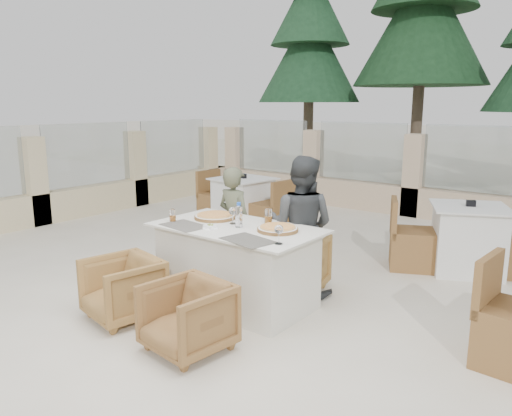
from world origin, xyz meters
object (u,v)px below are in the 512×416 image
Objects in this scene: pizza_right at (278,229)px; wine_glass_centre at (233,214)px; wine_glass_corner at (279,233)px; armchair_near_left at (123,289)px; dining_table at (237,266)px; diner_left at (235,223)px; bg_table_b at (468,239)px; bg_table_a at (243,203)px; water_bottle at (239,215)px; beer_glass_left at (173,215)px; beer_glass_right at (268,216)px; pizza_left at (215,216)px; armchair_far_right at (293,264)px; diner_right at (301,226)px; armchair_near_right at (187,317)px; olive_dish at (210,226)px; armchair_far_left at (246,248)px.

wine_glass_centre is (-0.51, -0.03, 0.07)m from pizza_right.
armchair_near_left is at bearing -152.41° from wine_glass_corner.
dining_table is 0.49m from wine_glass_centre.
diner_left is 0.76× the size of bg_table_b.
diner_left is at bearing -46.80° from bg_table_a.
water_bottle is at bearing -45.27° from bg_table_a.
beer_glass_left is at bearing -151.28° from wine_glass_centre.
wine_glass_centre is 0.11× the size of bg_table_a.
dining_table is 11.04× the size of beer_glass_right.
wine_glass_centre is 1.49× the size of beer_glass_left.
pizza_left reaches higher than bg_table_a.
pizza_right is 0.72m from armchair_far_right.
diner_right reaches higher than beer_glass_left.
beer_glass_left is 1.31m from armchair_near_right.
bg_table_a is (-2.31, 2.33, -0.41)m from pizza_right.
wine_glass_corner reaches higher than armchair_far_right.
bg_table_a is (-1.76, 2.64, -0.41)m from olive_dish.
dining_table is 2.63× the size of armchair_near_right.
beer_glass_right is at bearing 102.95° from armchair_near_right.
water_bottle is at bearing -16.34° from pizza_left.
wine_glass_centre is 0.13× the size of diner_right.
beer_glass_right reaches higher than bg_table_a.
pizza_left is at bearing -154.78° from bg_table_b.
beer_glass_right is 1.00m from armchair_far_left.
armchair_near_right is at bearing -59.62° from olive_dish.
water_bottle is 1.29× the size of wine_glass_centre.
armchair_far_right is 1.56m from armchair_near_right.
wine_glass_centre is 2.81m from bg_table_b.
beer_glass_right is at bearing 57.77° from olive_dish.
olive_dish is 3.19m from bg_table_a.
pizza_left is 0.94m from armchair_far_right.
beer_glass_right reaches higher than bg_table_b.
dining_table is at bearing 160.08° from wine_glass_corner.
dining_table and bg_table_b have the same top height.
dining_table is 2.55× the size of armchair_far_left.
armchair_far_left is 1.01× the size of armchair_near_left.
armchair_far_left is at bearing 100.62° from pizza_left.
bg_table_a is (-2.20, 3.39, 0.11)m from armchair_near_right.
wine_glass_corner is at bearing 154.59° from armchair_far_left.
wine_glass_centre is 0.28m from olive_dish.
bg_table_b is (1.32, 2.06, -0.46)m from beer_glass_right.
armchair_near_right is at bearing 123.68° from diner_left.
pizza_right is 0.23× the size of bg_table_b.
dining_table is at bearing 54.87° from olive_dish.
pizza_left is at bearing 90.11° from armchair_near_left.
diner_right is (0.71, 0.50, -0.09)m from pizza_left.
armchair_far_left is (-0.37, 0.98, -0.51)m from olive_dish.
water_bottle is 0.19× the size of diner_left.
armchair_near_left is 3.84m from bg_table_b.
wine_glass_corner is at bearing -39.95° from bg_table_a.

